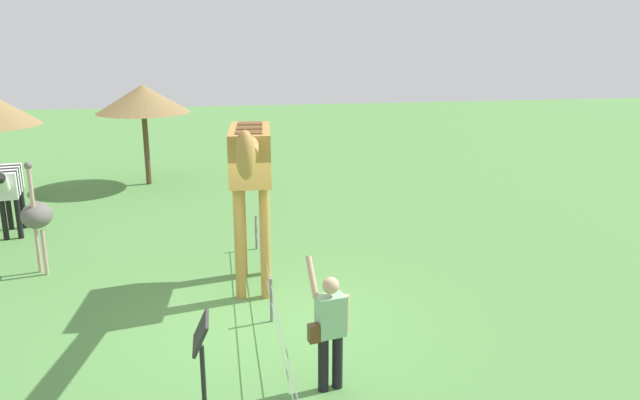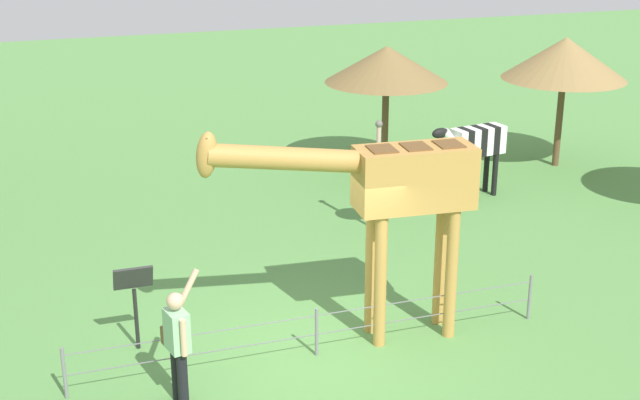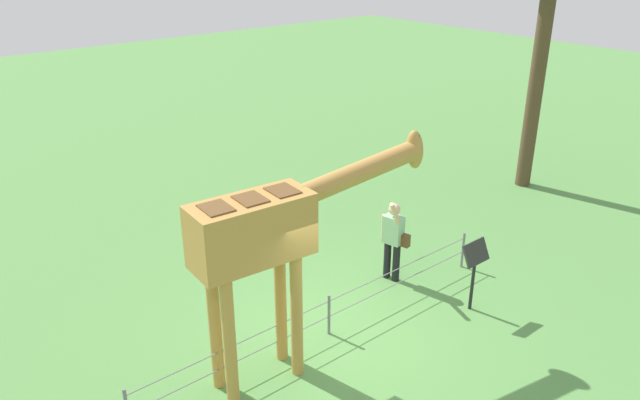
# 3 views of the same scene
# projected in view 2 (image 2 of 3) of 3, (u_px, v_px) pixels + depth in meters

# --- Properties ---
(ground_plane) EXTENTS (60.00, 60.00, 0.00)m
(ground_plane) POSITION_uv_depth(u_px,v_px,m) (314.00, 350.00, 12.83)
(ground_plane) COLOR #568E47
(giraffe) EXTENTS (4.00, 0.83, 3.38)m
(giraffe) POSITION_uv_depth(u_px,v_px,m) (391.00, 190.00, 12.47)
(giraffe) COLOR #BC8942
(giraffe) RESTS_ON ground_plane
(visitor) EXTENTS (0.55, 0.57, 1.77)m
(visitor) POSITION_uv_depth(u_px,v_px,m) (178.00, 340.00, 11.26)
(visitor) COLOR black
(visitor) RESTS_ON ground_plane
(zebra) EXTENTS (1.83, 0.62, 1.66)m
(zebra) POSITION_uv_depth(u_px,v_px,m) (475.00, 145.00, 18.83)
(zebra) COLOR black
(zebra) RESTS_ON ground_plane
(ostrich) EXTENTS (0.70, 0.56, 2.25)m
(ostrich) POSITION_uv_depth(u_px,v_px,m) (385.00, 174.00, 16.90)
(ostrich) COLOR #CC9E93
(ostrich) RESTS_ON ground_plane
(shade_hut_near) EXTENTS (2.91, 2.91, 3.11)m
(shade_hut_near) POSITION_uv_depth(u_px,v_px,m) (565.00, 59.00, 20.49)
(shade_hut_near) COLOR brown
(shade_hut_near) RESTS_ON ground_plane
(shade_hut_aside) EXTENTS (2.83, 2.83, 2.99)m
(shade_hut_aside) POSITION_uv_depth(u_px,v_px,m) (387.00, 65.00, 20.04)
(shade_hut_aside) COLOR brown
(shade_hut_aside) RESTS_ON ground_plane
(info_sign) EXTENTS (0.56, 0.21, 1.32)m
(info_sign) POSITION_uv_depth(u_px,v_px,m) (134.00, 289.00, 12.59)
(info_sign) COLOR black
(info_sign) RESTS_ON ground_plane
(wire_fence) EXTENTS (7.05, 0.05, 0.75)m
(wire_fence) POSITION_uv_depth(u_px,v_px,m) (317.00, 330.00, 12.57)
(wire_fence) COLOR slate
(wire_fence) RESTS_ON ground_plane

